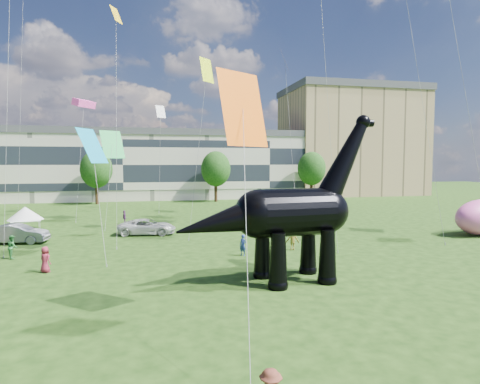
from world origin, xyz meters
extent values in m
plane|color=#16330C|center=(0.00, 0.00, 0.00)|extent=(220.00, 220.00, 0.00)
cube|color=beige|center=(-8.00, 62.00, 6.00)|extent=(78.00, 11.00, 12.00)
cube|color=tan|center=(40.00, 65.00, 11.00)|extent=(28.00, 18.00, 22.00)
cylinder|color=#382314|center=(-12.00, 53.00, 1.60)|extent=(0.56, 0.56, 3.20)
ellipsoid|color=#14380F|center=(-12.00, 53.00, 6.32)|extent=(5.20, 5.20, 6.24)
cylinder|color=#382314|center=(8.00, 53.00, 1.60)|extent=(0.56, 0.56, 3.20)
ellipsoid|color=#14380F|center=(8.00, 53.00, 6.32)|extent=(5.20, 5.20, 6.24)
cylinder|color=#382314|center=(26.00, 53.00, 1.60)|extent=(0.56, 0.56, 3.20)
ellipsoid|color=#14380F|center=(26.00, 53.00, 6.32)|extent=(5.20, 5.20, 6.24)
cone|color=black|center=(3.75, 3.58, 1.54)|extent=(1.18, 1.18, 3.08)
sphere|color=black|center=(3.75, 3.58, 0.18)|extent=(1.13, 1.13, 1.13)
cone|color=black|center=(3.48, 5.82, 1.54)|extent=(1.18, 1.18, 3.08)
sphere|color=black|center=(3.48, 5.82, 0.18)|extent=(1.13, 1.13, 1.13)
cone|color=black|center=(6.80, 3.94, 1.54)|extent=(1.18, 1.18, 3.08)
sphere|color=black|center=(6.80, 3.94, 0.18)|extent=(1.13, 1.13, 1.13)
cone|color=black|center=(6.54, 6.18, 1.54)|extent=(1.18, 1.18, 3.08)
sphere|color=black|center=(6.54, 6.18, 0.18)|extent=(1.13, 1.13, 1.13)
cylinder|color=black|center=(5.04, 4.87, 4.00)|extent=(4.60, 3.26, 2.77)
sphere|color=black|center=(2.90, 4.61, 4.00)|extent=(2.77, 2.77, 2.77)
sphere|color=black|center=(7.18, 5.12, 4.00)|extent=(2.67, 2.67, 2.67)
cone|color=black|center=(8.42, 5.26, 6.97)|extent=(4.02, 1.98, 5.43)
sphere|color=black|center=(9.67, 5.41, 9.33)|extent=(0.86, 0.86, 0.86)
cylinder|color=black|center=(9.97, 5.45, 9.27)|extent=(0.77, 0.53, 0.45)
cone|color=black|center=(0.80, 4.36, 3.66)|extent=(5.64, 2.78, 3.01)
imported|color=slate|center=(-14.28, 20.09, 0.83)|extent=(5.18, 2.23, 1.66)
imported|color=silver|center=(-3.46, 22.06, 0.75)|extent=(5.66, 3.16, 1.50)
imported|color=#595960|center=(9.54, 26.06, 0.69)|extent=(3.23, 5.14, 1.39)
cube|color=silver|center=(14.46, 31.72, 1.12)|extent=(3.64, 3.64, 0.12)
cone|color=silver|center=(14.46, 31.72, 1.94)|extent=(4.61, 4.61, 1.53)
cylinder|color=#999999|center=(12.76, 30.63, 0.56)|extent=(0.06, 0.06, 1.12)
cylinder|color=#999999|center=(15.55, 30.02, 0.56)|extent=(0.06, 0.06, 1.12)
cylinder|color=#999999|center=(13.37, 33.42, 0.56)|extent=(0.06, 0.06, 1.12)
cylinder|color=#999999|center=(16.15, 32.81, 0.56)|extent=(0.06, 0.06, 1.12)
cube|color=silver|center=(14.05, 26.52, 1.17)|extent=(4.09, 4.09, 0.13)
cone|color=silver|center=(14.05, 26.52, 2.02)|extent=(5.18, 5.18, 1.59)
cylinder|color=#999999|center=(13.16, 24.61, 0.58)|extent=(0.06, 0.06, 1.17)
cylinder|color=#999999|center=(15.95, 25.63, 0.58)|extent=(0.06, 0.06, 1.17)
cylinder|color=#999999|center=(12.14, 27.41, 0.58)|extent=(0.06, 0.06, 1.17)
cylinder|color=#999999|center=(14.93, 28.43, 0.58)|extent=(0.06, 0.06, 1.17)
cube|color=white|center=(-15.72, 27.58, 0.99)|extent=(3.37, 3.37, 0.11)
cone|color=white|center=(-15.72, 27.58, 1.71)|extent=(4.27, 4.27, 1.35)
cylinder|color=#999999|center=(-16.56, 26.00, 0.50)|extent=(0.05, 0.05, 0.99)
cylinder|color=#999999|center=(-14.15, 26.73, 0.50)|extent=(0.05, 0.05, 0.99)
cylinder|color=#999999|center=(-17.29, 28.42, 0.50)|extent=(0.05, 0.05, 0.99)
cylinder|color=#999999|center=(-14.87, 29.15, 0.50)|extent=(0.05, 0.05, 0.99)
imported|color=#5D2B61|center=(-6.04, 29.14, 0.79)|extent=(0.46, 0.95, 1.58)
imported|color=olive|center=(7.82, 12.64, 0.84)|extent=(1.15, 0.74, 1.68)
imported|color=#2E7536|center=(-12.78, 14.21, 0.84)|extent=(0.91, 1.00, 1.68)
imported|color=black|center=(11.04, 23.63, 0.89)|extent=(1.69, 0.66, 1.78)
imported|color=maroon|center=(-9.53, 9.77, 0.82)|extent=(0.95, 0.91, 1.64)
imported|color=#2D5672|center=(18.41, 35.52, 0.81)|extent=(0.71, 0.64, 1.62)
imported|color=navy|center=(3.58, 11.57, 0.78)|extent=(0.66, 0.68, 1.57)
plane|color=orange|center=(0.77, -0.91, 9.06)|extent=(3.07, 2.21, 3.08)
plane|color=yellow|center=(-5.97, 22.90, 20.60)|extent=(1.34, 1.72, 1.50)
plane|color=silver|center=(-1.65, 41.16, 14.06)|extent=(1.94, 1.33, 1.77)
plane|color=green|center=(-7.44, 32.24, 9.01)|extent=(3.76, 2.88, 3.28)
plane|color=black|center=(13.11, 30.69, 19.39)|extent=(2.17, 3.01, 2.61)
plane|color=#CEF114|center=(2.18, 20.59, 15.41)|extent=(1.92, 1.89, 2.24)
cube|color=#F243A6|center=(-11.37, 38.23, 14.47)|extent=(2.85, 3.11, 1.18)
plane|color=#0C8DB9|center=(-7.27, 14.95, 8.15)|extent=(2.56, 3.21, 2.62)
camera|label=1|loc=(-2.84, -16.96, 6.86)|focal=30.00mm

